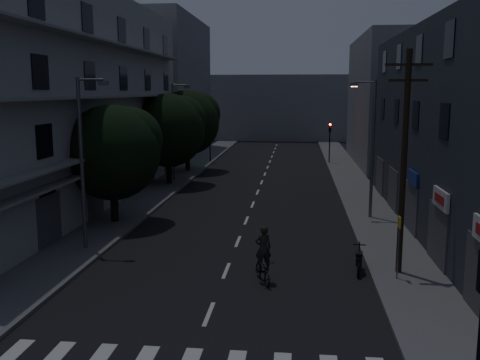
% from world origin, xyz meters
% --- Properties ---
extents(ground, '(160.00, 160.00, 0.00)m').
position_xyz_m(ground, '(0.00, 25.00, 0.00)').
color(ground, black).
rests_on(ground, ground).
extents(sidewalk_left, '(3.00, 90.00, 0.15)m').
position_xyz_m(sidewalk_left, '(-7.50, 25.00, 0.07)').
color(sidewalk_left, '#565659').
rests_on(sidewalk_left, ground).
extents(sidewalk_right, '(3.00, 90.00, 0.15)m').
position_xyz_m(sidewalk_right, '(7.50, 25.00, 0.07)').
color(sidewalk_right, '#565659').
rests_on(sidewalk_right, ground).
extents(lane_markings, '(0.15, 60.50, 0.01)m').
position_xyz_m(lane_markings, '(0.00, 31.25, 0.01)').
color(lane_markings, beige).
rests_on(lane_markings, ground).
extents(building_left, '(7.00, 36.00, 14.00)m').
position_xyz_m(building_left, '(-11.98, 18.00, 6.99)').
color(building_left, '#A0A09C').
rests_on(building_left, ground).
extents(building_right, '(6.19, 28.00, 11.00)m').
position_xyz_m(building_right, '(11.99, 14.00, 5.50)').
color(building_right, '#282E36').
rests_on(building_right, ground).
extents(building_far_left, '(6.00, 20.00, 16.00)m').
position_xyz_m(building_far_left, '(-12.00, 48.00, 8.00)').
color(building_far_left, slate).
rests_on(building_far_left, ground).
extents(building_far_right, '(6.00, 20.00, 13.00)m').
position_xyz_m(building_far_right, '(12.00, 42.00, 6.50)').
color(building_far_right, slate).
rests_on(building_far_right, ground).
extents(building_far_end, '(24.00, 8.00, 10.00)m').
position_xyz_m(building_far_end, '(0.00, 70.00, 5.00)').
color(building_far_end, slate).
rests_on(building_far_end, ground).
extents(tree_near, '(5.40, 5.40, 6.67)m').
position_xyz_m(tree_near, '(-7.41, 14.04, 4.32)').
color(tree_near, black).
rests_on(tree_near, sidewalk_left).
extents(tree_mid, '(5.87, 5.87, 7.22)m').
position_xyz_m(tree_mid, '(-7.32, 26.92, 4.66)').
color(tree_mid, black).
rests_on(tree_mid, sidewalk_left).
extents(tree_far, '(6.09, 6.09, 7.53)m').
position_xyz_m(tree_far, '(-7.35, 34.53, 4.87)').
color(tree_far, black).
rests_on(tree_far, sidewalk_left).
extents(traffic_signal_far_right, '(0.28, 0.37, 4.10)m').
position_xyz_m(traffic_signal_far_right, '(6.29, 41.37, 3.10)').
color(traffic_signal_far_right, black).
rests_on(traffic_signal_far_right, sidewalk_right).
extents(traffic_signal_far_left, '(0.28, 0.37, 4.10)m').
position_xyz_m(traffic_signal_far_left, '(-6.30, 40.83, 3.10)').
color(traffic_signal_far_left, black).
rests_on(traffic_signal_far_left, sidewalk_left).
extents(street_lamp_left_near, '(1.51, 0.25, 8.00)m').
position_xyz_m(street_lamp_left_near, '(-6.94, 8.65, 4.60)').
color(street_lamp_left_near, '#53555B').
rests_on(street_lamp_left_near, sidewalk_left).
extents(street_lamp_right, '(1.51, 0.25, 8.00)m').
position_xyz_m(street_lamp_right, '(7.18, 16.59, 4.60)').
color(street_lamp_right, '#575A5E').
rests_on(street_lamp_right, sidewalk_right).
extents(street_lamp_left_far, '(1.51, 0.25, 8.00)m').
position_xyz_m(street_lamp_left_far, '(-7.26, 28.69, 4.60)').
color(street_lamp_left_far, '#55575D').
rests_on(street_lamp_left_far, sidewalk_left).
extents(utility_pole, '(1.80, 0.24, 9.00)m').
position_xyz_m(utility_pole, '(7.17, 6.71, 4.87)').
color(utility_pole, black).
rests_on(utility_pole, sidewalk_right).
extents(bus_stop_sign, '(0.06, 0.35, 2.52)m').
position_xyz_m(bus_stop_sign, '(6.96, 5.89, 1.89)').
color(bus_stop_sign, '#595B60').
rests_on(bus_stop_sign, sidewalk_right).
extents(motorcycle, '(0.54, 1.86, 1.19)m').
position_xyz_m(motorcycle, '(5.57, 6.89, 0.47)').
color(motorcycle, black).
rests_on(motorcycle, ground).
extents(cyclist, '(1.24, 1.94, 2.32)m').
position_xyz_m(cyclist, '(1.64, 5.29, 0.78)').
color(cyclist, black).
rests_on(cyclist, ground).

